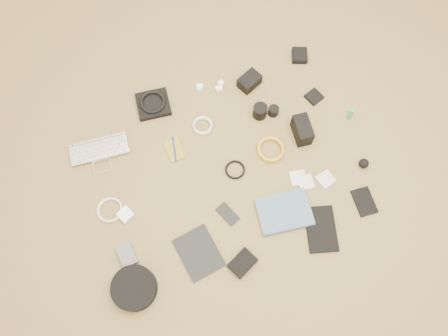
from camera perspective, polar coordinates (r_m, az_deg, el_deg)
name	(u,v)px	position (r m, az deg, el deg)	size (l,w,h in m)	color
laptop	(101,157)	(2.25, -15.78, 1.40)	(0.29, 0.20, 0.02)	silver
headphone_pouch	(153,104)	(2.32, -9.23, 8.22)	(0.17, 0.16, 0.03)	black
headphones	(153,102)	(2.30, -9.32, 8.50)	(0.13, 0.13, 0.02)	black
charger_a	(200,87)	(2.35, -3.21, 10.46)	(0.03, 0.03, 0.03)	white
charger_b	(221,84)	(2.36, -0.41, 10.97)	(0.03, 0.03, 0.03)	white
charger_c	(218,89)	(2.34, -0.76, 10.28)	(0.03, 0.03, 0.03)	white
charger_d	(220,89)	(2.34, -0.55, 10.30)	(0.03, 0.03, 0.02)	white
dslr_camera	(249,81)	(2.35, 3.34, 11.25)	(0.11, 0.08, 0.07)	black
lens_pouch	(300,55)	(2.49, 9.84, 14.28)	(0.08, 0.09, 0.03)	black
notebook_olive	(175,150)	(2.21, -6.48, 2.40)	(0.08, 0.12, 0.01)	olive
pen_blue	(174,149)	(2.20, -6.50, 2.47)	(0.01, 0.01, 0.13)	#141BA4
cable_white_a	(203,126)	(2.25, -2.82, 5.48)	(0.10, 0.10, 0.01)	white
lens_a	(260,111)	(2.25, 4.72, 7.39)	(0.07, 0.07, 0.08)	black
lens_b	(274,111)	(2.28, 6.49, 7.42)	(0.05, 0.05, 0.05)	black
card_reader	(314,97)	(2.37, 11.67, 9.10)	(0.08, 0.08, 0.02)	black
power_brick	(126,215)	(2.12, -12.74, -5.97)	(0.06, 0.06, 0.03)	white
cable_white_b	(110,210)	(2.16, -14.64, -5.36)	(0.12, 0.12, 0.01)	white
cable_black	(235,170)	(2.15, 1.45, -0.27)	(0.10, 0.10, 0.01)	black
cable_yellow	(271,150)	(2.20, 6.10, 2.33)	(0.14, 0.14, 0.02)	gold
flash	(302,130)	(2.22, 10.16, 4.91)	(0.07, 0.14, 0.10)	black
lens_cleaner	(350,114)	(2.33, 16.19, 6.81)	(0.02, 0.02, 0.08)	teal
battery_charger	(127,255)	(2.08, -12.56, -11.03)	(0.07, 0.11, 0.03)	#545358
tablet	(199,253)	(2.04, -3.30, -11.00)	(0.17, 0.22, 0.01)	black
phone	(228,214)	(2.08, 0.49, -6.03)	(0.06, 0.11, 0.01)	black
filter_case_left	(298,178)	(2.17, 9.66, -1.29)	(0.08, 0.08, 0.01)	silver
filter_case_mid	(306,182)	(2.16, 10.62, -1.84)	(0.07, 0.07, 0.01)	silver
filter_case_right	(326,179)	(2.19, 13.14, -1.42)	(0.08, 0.08, 0.01)	silver
air_blower	(364,163)	(2.25, 17.80, 0.57)	(0.05, 0.05, 0.05)	black
headphone_case	(134,288)	(2.04, -11.66, -15.11)	(0.20, 0.20, 0.06)	black
drive_case	(242,263)	(2.03, 2.42, -12.30)	(0.12, 0.09, 0.03)	black
paperback	(290,231)	(2.08, 8.58, -8.09)	(0.19, 0.25, 0.02)	#445E73
notebook_black_a	(321,229)	(2.11, 12.57, -7.79)	(0.14, 0.22, 0.02)	black
notebook_black_b	(364,202)	(2.20, 17.84, -4.20)	(0.09, 0.14, 0.01)	black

